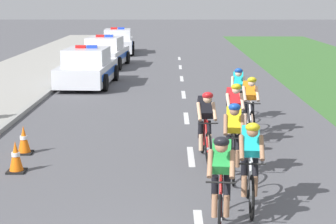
{
  "coord_description": "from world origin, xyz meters",
  "views": [
    {
      "loc": [
        -0.42,
        -5.91,
        3.47
      ],
      "look_at": [
        -0.5,
        5.66,
        1.1
      ],
      "focal_mm": 60.84,
      "sensor_mm": 36.0,
      "label": 1
    }
  ],
  "objects_px": {
    "police_car_nearest": "(87,68)",
    "cyclist_second": "(250,163)",
    "cyclist_lead": "(221,180)",
    "cyclist_third": "(233,138)",
    "police_car_second": "(105,53)",
    "traffic_cone_mid": "(16,157)",
    "cyclist_seventh": "(238,93)",
    "cyclist_fourth": "(205,124)",
    "traffic_cone_near": "(24,140)",
    "police_car_third": "(118,42)",
    "cyclist_fifth": "(234,113)",
    "cyclist_sixth": "(249,105)"
  },
  "relations": [
    {
      "from": "cyclist_second",
      "to": "cyclist_fourth",
      "type": "bearing_deg",
      "value": 101.1
    },
    {
      "from": "cyclist_fifth",
      "to": "traffic_cone_mid",
      "type": "bearing_deg",
      "value": -155.53
    },
    {
      "from": "traffic_cone_near",
      "to": "police_car_third",
      "type": "bearing_deg",
      "value": 90.03
    },
    {
      "from": "police_car_second",
      "to": "police_car_third",
      "type": "relative_size",
      "value": 1.0
    },
    {
      "from": "cyclist_seventh",
      "to": "traffic_cone_mid",
      "type": "bearing_deg",
      "value": -135.48
    },
    {
      "from": "cyclist_lead",
      "to": "traffic_cone_mid",
      "type": "xyz_separation_m",
      "value": [
        -3.84,
        2.86,
        -0.48
      ]
    },
    {
      "from": "cyclist_fourth",
      "to": "police_car_third",
      "type": "height_order",
      "value": "police_car_third"
    },
    {
      "from": "cyclist_second",
      "to": "traffic_cone_mid",
      "type": "bearing_deg",
      "value": 156.02
    },
    {
      "from": "cyclist_third",
      "to": "police_car_nearest",
      "type": "distance_m",
      "value": 12.42
    },
    {
      "from": "cyclist_third",
      "to": "cyclist_seventh",
      "type": "xyz_separation_m",
      "value": [
        0.68,
        5.21,
        0.0
      ]
    },
    {
      "from": "cyclist_lead",
      "to": "cyclist_fourth",
      "type": "bearing_deg",
      "value": 90.15
    },
    {
      "from": "cyclist_fifth",
      "to": "traffic_cone_near",
      "type": "relative_size",
      "value": 2.69
    },
    {
      "from": "police_car_nearest",
      "to": "police_car_third",
      "type": "bearing_deg",
      "value": 89.99
    },
    {
      "from": "police_car_second",
      "to": "traffic_cone_mid",
      "type": "xyz_separation_m",
      "value": [
        0.2,
        -17.34,
        -0.37
      ]
    },
    {
      "from": "cyclist_second",
      "to": "cyclist_sixth",
      "type": "bearing_deg",
      "value": 82.55
    },
    {
      "from": "cyclist_second",
      "to": "cyclist_fifth",
      "type": "xyz_separation_m",
      "value": [
        0.16,
        4.03,
        0.0
      ]
    },
    {
      "from": "cyclist_third",
      "to": "cyclist_sixth",
      "type": "relative_size",
      "value": 1.0
    },
    {
      "from": "cyclist_fifth",
      "to": "police_car_nearest",
      "type": "xyz_separation_m",
      "value": [
        -4.76,
        9.18,
        -0.11
      ]
    },
    {
      "from": "cyclist_third",
      "to": "police_car_second",
      "type": "bearing_deg",
      "value": 104.3
    },
    {
      "from": "police_car_nearest",
      "to": "cyclist_second",
      "type": "bearing_deg",
      "value": -70.8
    },
    {
      "from": "cyclist_seventh",
      "to": "traffic_cone_near",
      "type": "bearing_deg",
      "value": -145.67
    },
    {
      "from": "police_car_nearest",
      "to": "police_car_second",
      "type": "xyz_separation_m",
      "value": [
        -0.0,
        6.08,
        0.0
      ]
    },
    {
      "from": "cyclist_fifth",
      "to": "police_car_second",
      "type": "height_order",
      "value": "police_car_second"
    },
    {
      "from": "police_car_nearest",
      "to": "cyclist_lead",
      "type": "bearing_deg",
      "value": -74.01
    },
    {
      "from": "cyclist_seventh",
      "to": "police_car_second",
      "type": "bearing_deg",
      "value": 112.6
    },
    {
      "from": "cyclist_fifth",
      "to": "cyclist_sixth",
      "type": "xyz_separation_m",
      "value": [
        0.51,
        1.07,
        0.0
      ]
    },
    {
      "from": "cyclist_third",
      "to": "cyclist_seventh",
      "type": "bearing_deg",
      "value": 82.59
    },
    {
      "from": "cyclist_fifth",
      "to": "traffic_cone_near",
      "type": "bearing_deg",
      "value": -171.51
    },
    {
      "from": "cyclist_third",
      "to": "cyclist_second",
      "type": "bearing_deg",
      "value": -86.42
    },
    {
      "from": "cyclist_third",
      "to": "police_car_third",
      "type": "bearing_deg",
      "value": 100.47
    },
    {
      "from": "traffic_cone_mid",
      "to": "cyclist_seventh",
      "type": "bearing_deg",
      "value": 44.52
    },
    {
      "from": "traffic_cone_mid",
      "to": "cyclist_sixth",
      "type": "bearing_deg",
      "value": 31.83
    },
    {
      "from": "traffic_cone_near",
      "to": "cyclist_fifth",
      "type": "bearing_deg",
      "value": 8.49
    },
    {
      "from": "cyclist_third",
      "to": "cyclist_seventh",
      "type": "distance_m",
      "value": 5.26
    },
    {
      "from": "cyclist_lead",
      "to": "police_car_nearest",
      "type": "height_order",
      "value": "police_car_nearest"
    },
    {
      "from": "cyclist_fourth",
      "to": "traffic_cone_near",
      "type": "distance_m",
      "value": 4.07
    },
    {
      "from": "cyclist_fourth",
      "to": "police_car_third",
      "type": "xyz_separation_m",
      "value": [
        -4.03,
        23.1,
        -0.11
      ]
    },
    {
      "from": "cyclist_third",
      "to": "traffic_cone_near",
      "type": "xyz_separation_m",
      "value": [
        -4.49,
        1.69,
        -0.48
      ]
    },
    {
      "from": "cyclist_sixth",
      "to": "police_car_third",
      "type": "distance_m",
      "value": 21.54
    },
    {
      "from": "police_car_third",
      "to": "traffic_cone_mid",
      "type": "bearing_deg",
      "value": -89.53
    },
    {
      "from": "cyclist_fourth",
      "to": "cyclist_sixth",
      "type": "bearing_deg",
      "value": 60.81
    },
    {
      "from": "cyclist_second",
      "to": "cyclist_fifth",
      "type": "distance_m",
      "value": 4.04
    },
    {
      "from": "cyclist_lead",
      "to": "cyclist_fourth",
      "type": "height_order",
      "value": "same"
    },
    {
      "from": "traffic_cone_mid",
      "to": "cyclist_fourth",
      "type": "bearing_deg",
      "value": 13.72
    },
    {
      "from": "cyclist_second",
      "to": "cyclist_fourth",
      "type": "height_order",
      "value": "same"
    },
    {
      "from": "cyclist_third",
      "to": "cyclist_fourth",
      "type": "bearing_deg",
      "value": 110.34
    },
    {
      "from": "cyclist_seventh",
      "to": "police_car_second",
      "type": "height_order",
      "value": "police_car_second"
    },
    {
      "from": "cyclist_fifth",
      "to": "traffic_cone_near",
      "type": "distance_m",
      "value": 4.82
    },
    {
      "from": "cyclist_lead",
      "to": "traffic_cone_near",
      "type": "distance_m",
      "value": 5.86
    },
    {
      "from": "cyclist_lead",
      "to": "cyclist_third",
      "type": "distance_m",
      "value": 2.58
    }
  ]
}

